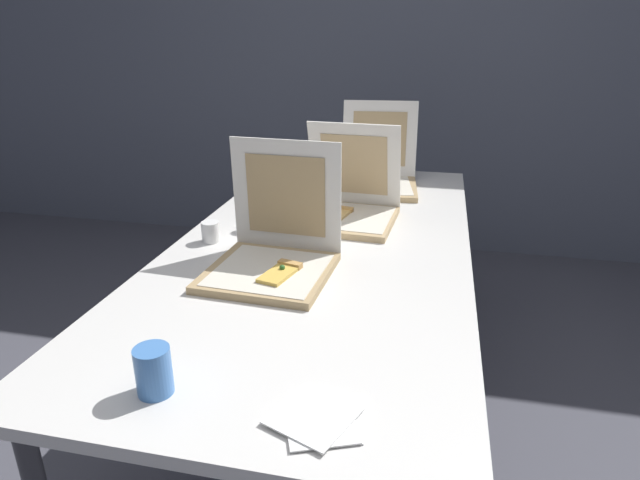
# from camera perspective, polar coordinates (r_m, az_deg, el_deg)

# --- Properties ---
(wall_back) EXTENTS (10.00, 0.10, 2.60)m
(wall_back) POSITION_cam_1_polar(r_m,az_deg,el_deg) (3.54, 7.32, 20.03)
(wall_back) COLOR slate
(wall_back) RESTS_ON ground
(table) EXTENTS (0.94, 2.00, 0.73)m
(table) POSITION_cam_1_polar(r_m,az_deg,el_deg) (1.80, 0.41, -1.40)
(table) COLOR silver
(table) RESTS_ON ground
(pizza_box_front) EXTENTS (0.36, 0.36, 0.36)m
(pizza_box_front) POSITION_cam_1_polar(r_m,az_deg,el_deg) (1.54, -4.97, -1.52)
(pizza_box_front) COLOR tan
(pizza_box_front) RESTS_ON table
(pizza_box_middle) EXTENTS (0.36, 0.36, 0.34)m
(pizza_box_middle) POSITION_cam_1_polar(r_m,az_deg,el_deg) (1.96, 2.99, 3.52)
(pizza_box_middle) COLOR tan
(pizza_box_middle) RESTS_ON table
(pizza_box_back) EXTENTS (0.38, 0.45, 0.35)m
(pizza_box_back) POSITION_cam_1_polar(r_m,az_deg,el_deg) (2.39, 6.10, 6.78)
(pizza_box_back) COLOR tan
(pizza_box_back) RESTS_ON table
(cup_white_near_center) EXTENTS (0.06, 0.06, 0.07)m
(cup_white_near_center) POSITION_cam_1_polar(r_m,az_deg,el_deg) (1.80, -11.50, 0.85)
(cup_white_near_center) COLOR white
(cup_white_near_center) RESTS_ON table
(cup_white_mid) EXTENTS (0.06, 0.06, 0.07)m
(cup_white_mid) POSITION_cam_1_polar(r_m,az_deg,el_deg) (1.87, -7.04, 2.02)
(cup_white_mid) COLOR white
(cup_white_mid) RESTS_ON table
(cup_printed_front) EXTENTS (0.07, 0.07, 0.10)m
(cup_printed_front) POSITION_cam_1_polar(r_m,az_deg,el_deg) (1.10, -17.21, -13.09)
(cup_printed_front) COLOR #477FCC
(cup_printed_front) RESTS_ON table
(napkin_pile) EXTENTS (0.19, 0.18, 0.01)m
(napkin_pile) POSITION_cam_1_polar(r_m,az_deg,el_deg) (1.01, 0.03, -18.36)
(napkin_pile) COLOR white
(napkin_pile) RESTS_ON table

